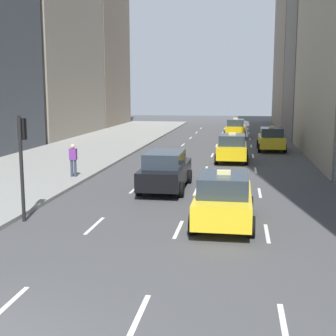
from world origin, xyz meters
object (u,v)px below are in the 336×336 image
Objects in this scene: taxi_lead at (235,128)px; pedestrian_far_walking at (73,159)px; taxi_third at (271,139)px; taxi_second at (224,199)px; sedan_black_near at (165,170)px; taxi_fourth at (232,148)px; traffic_light_pole at (22,151)px.

taxi_lead is 25.31m from pedestrian_far_walking.
taxi_third is at bearing -75.26° from taxi_lead.
taxi_lead is 31.04m from taxi_second.
taxi_second reaches higher than sedan_black_near.
pedestrian_far_walking is (-10.56, -13.45, 0.19)m from taxi_third.
taxi_fourth is (-2.80, -6.06, 0.00)m from taxi_third.
traffic_light_pole reaches higher than sedan_black_near.
taxi_fourth is 10.72m from pedestrian_far_walking.
taxi_lead and taxi_fourth have the same top height.
traffic_light_pole reaches higher than taxi_second.
taxi_third is 1.00× the size of taxi_fourth.
taxi_lead is 11.00m from taxi_third.
taxi_second and taxi_third have the same top height.
sedan_black_near is at bearing -96.20° from taxi_lead.
traffic_light_pole is (1.01, -7.55, 1.34)m from pedestrian_far_walking.
taxi_lead reaches higher than pedestrian_far_walking.
traffic_light_pole reaches higher than taxi_lead.
sedan_black_near is 7.23m from traffic_light_pole.
taxi_fourth is 9.49m from sedan_black_near.
taxi_lead and taxi_third have the same top height.
taxi_second is (0.00, -31.04, 0.00)m from taxi_lead.
taxi_fourth is at bearing 65.67° from traffic_light_pole.
traffic_light_pole is (-3.95, -5.86, 1.52)m from sedan_black_near.
taxi_fourth is at bearing 90.00° from taxi_second.
traffic_light_pole reaches higher than taxi_fourth.
traffic_light_pole is (-6.75, -31.63, 1.53)m from taxi_lead.
taxi_lead and taxi_second have the same top height.
taxi_third is at bearing 65.20° from taxi_fourth.
taxi_fourth is (0.00, -16.70, 0.00)m from taxi_lead.
traffic_light_pole is at bearing -82.34° from pedestrian_far_walking.
taxi_second is 6.95m from traffic_light_pole.
taxi_fourth is (0.00, 14.34, 0.00)m from taxi_second.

